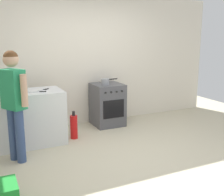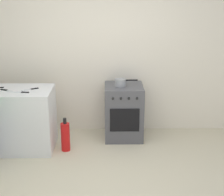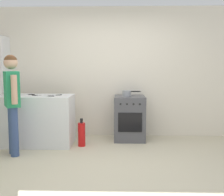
{
  "view_description": "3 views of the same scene",
  "coord_description": "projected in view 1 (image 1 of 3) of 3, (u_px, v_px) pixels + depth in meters",
  "views": [
    {
      "loc": [
        -1.93,
        -3.48,
        1.8
      ],
      "look_at": [
        0.02,
        0.65,
        0.78
      ],
      "focal_mm": 45.0,
      "sensor_mm": 36.0,
      "label": 1
    },
    {
      "loc": [
        0.1,
        -3.49,
        2.26
      ],
      "look_at": [
        0.15,
        0.72,
        0.92
      ],
      "focal_mm": 55.0,
      "sensor_mm": 36.0,
      "label": 2
    },
    {
      "loc": [
        0.17,
        -3.78,
        1.43
      ],
      "look_at": [
        0.03,
        0.74,
        0.91
      ],
      "focal_mm": 45.0,
      "sensor_mm": 36.0,
      "label": 3
    }
  ],
  "objects": [
    {
      "name": "knife_bread",
      "position": [
        7.0,
        92.0,
        4.56
      ],
      "size": [
        0.35,
        0.09,
        0.01
      ],
      "color": "silver",
      "rests_on": "counter_unit"
    },
    {
      "name": "ground_plane",
      "position": [
        129.0,
        156.0,
        4.27
      ],
      "size": [
        8.0,
        8.0,
        0.0
      ],
      "primitive_type": "plane",
      "color": "beige"
    },
    {
      "name": "knife_utility",
      "position": [
        43.0,
        90.0,
        4.73
      ],
      "size": [
        0.23,
        0.16,
        0.01
      ],
      "color": "silver",
      "rests_on": "counter_unit"
    },
    {
      "name": "person",
      "position": [
        14.0,
        97.0,
        3.93
      ],
      "size": [
        0.34,
        0.51,
        1.6
      ],
      "color": "#384C7A",
      "rests_on": "ground"
    },
    {
      "name": "oven_left",
      "position": [
        107.0,
        104.0,
        5.72
      ],
      "size": [
        0.59,
        0.62,
        0.85
      ],
      "color": "#4C4C51",
      "rests_on": "ground"
    },
    {
      "name": "fire_extinguisher",
      "position": [
        74.0,
        127.0,
        4.98
      ],
      "size": [
        0.13,
        0.13,
        0.5
      ],
      "color": "red",
      "rests_on": "ground"
    },
    {
      "name": "pot",
      "position": [
        105.0,
        82.0,
        5.56
      ],
      "size": [
        0.35,
        0.17,
        0.11
      ],
      "color": "gray",
      "rests_on": "oven_left"
    },
    {
      "name": "knife_carving",
      "position": [
        37.0,
        92.0,
        4.55
      ],
      "size": [
        0.33,
        0.09,
        0.01
      ],
      "color": "silver",
      "rests_on": "counter_unit"
    },
    {
      "name": "back_wall",
      "position": [
        84.0,
        61.0,
        5.71
      ],
      "size": [
        6.0,
        0.1,
        2.6
      ],
      "primitive_type": "cube",
      "color": "silver",
      "rests_on": "ground"
    },
    {
      "name": "knife_paring",
      "position": [
        23.0,
        92.0,
        4.55
      ],
      "size": [
        0.2,
        0.11,
        0.01
      ],
      "color": "silver",
      "rests_on": "counter_unit"
    },
    {
      "name": "counter_unit",
      "position": [
        24.0,
        118.0,
        4.67
      ],
      "size": [
        1.3,
        0.7,
        0.9
      ],
      "primitive_type": "cube",
      "color": "silver",
      "rests_on": "ground"
    }
  ]
}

